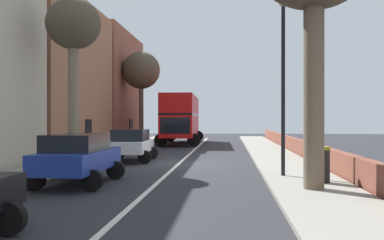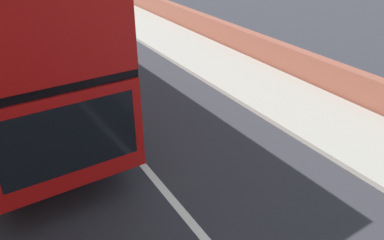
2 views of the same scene
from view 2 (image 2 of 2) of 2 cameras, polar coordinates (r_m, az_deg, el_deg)
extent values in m
cube|color=red|center=(11.11, -26.33, 9.44)|extent=(2.79, 10.94, 1.70)
cube|color=black|center=(10.88, -27.42, 14.02)|extent=(2.81, 10.83, 0.16)
cube|color=black|center=(6.11, -18.31, -2.86)|extent=(2.20, 0.12, 1.19)
cylinder|color=black|center=(8.41, -12.21, -1.80)|extent=(1.01, 0.33, 1.00)
cylinder|color=black|center=(15.09, -22.99, 10.47)|extent=(1.01, 0.33, 1.00)
camera|label=1|loc=(27.07, 132.30, -26.23)|focal=40.94mm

